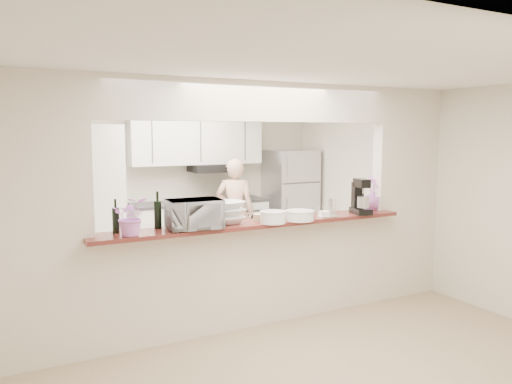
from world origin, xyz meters
TOP-DOWN VIEW (x-y plane):
  - floor at (0.00, 0.00)m, footprint 6.00×6.00m
  - tile_overlay at (0.00, 1.55)m, footprint 5.00×2.90m
  - partition at (0.00, 0.00)m, footprint 5.00×0.15m
  - bar_counter at (0.00, -0.00)m, footprint 3.40×0.38m
  - kitchen_cabinets at (-0.19, 2.72)m, footprint 3.15×0.62m
  - refrigerator at (2.05, 2.65)m, footprint 0.75×0.70m
  - flower_left at (-1.30, -0.15)m, footprint 0.37×0.34m
  - wine_bottle_a at (-1.40, 0.03)m, footprint 0.06×0.06m
  - wine_bottle_b at (-1.00, 0.07)m, footprint 0.07×0.07m
  - toaster_oven at (-0.70, -0.10)m, footprint 0.52×0.37m
  - serving_bowls at (-0.30, -0.01)m, footprint 0.34×0.34m
  - plate_stack_a at (0.10, -0.19)m, footprint 0.26×0.26m
  - plate_stack_b at (0.42, -0.19)m, footprint 0.30×0.30m
  - red_bowl at (0.20, -0.03)m, footprint 0.16×0.16m
  - tan_bowl at (0.05, -0.03)m, footprint 0.16×0.16m
  - utensil_caddy at (0.80, -0.15)m, footprint 0.22×0.13m
  - stand_mixer at (1.25, -0.14)m, footprint 0.23×0.30m
  - flower_right at (1.60, 0.05)m, footprint 0.29×0.29m
  - person at (0.85, 2.30)m, footprint 0.70×0.65m

SIDE VIEW (x-z plane):
  - floor at x=0.00m, z-range 0.00..0.00m
  - tile_overlay at x=0.00m, z-range 0.00..0.01m
  - bar_counter at x=0.00m, z-range 0.03..1.12m
  - person at x=0.85m, z-range 0.00..1.60m
  - refrigerator at x=2.05m, z-range 0.00..1.70m
  - kitchen_cabinets at x=-0.19m, z-range -0.15..2.10m
  - tan_bowl at x=0.05m, z-range 1.09..1.16m
  - red_bowl at x=0.20m, z-range 1.09..1.17m
  - plate_stack_b at x=0.42m, z-range 1.09..1.19m
  - plate_stack_a at x=0.10m, z-range 1.09..1.21m
  - utensil_caddy at x=0.80m, z-range 1.07..1.27m
  - serving_bowls at x=-0.30m, z-range 1.09..1.31m
  - wine_bottle_a at x=-1.40m, z-range 1.06..1.37m
  - wine_bottle_b at x=-1.00m, z-range 1.05..1.41m
  - toaster_oven at x=-0.70m, z-range 1.09..1.37m
  - flower_left at x=-1.30m, z-range 1.09..1.44m
  - stand_mixer at x=1.25m, z-range 1.07..1.46m
  - flower_right at x=1.60m, z-range 1.09..1.49m
  - partition at x=0.00m, z-range 0.23..2.73m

